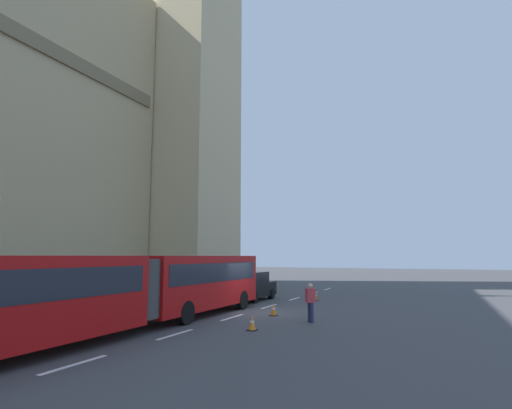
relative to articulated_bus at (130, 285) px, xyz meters
The scene contains 8 objects.
ground_plane 7.54m from the articulated_bus, 15.77° to the right, with size 160.00×160.00×0.00m, color #424244.
lane_centre_marking 7.63m from the articulated_bus, 15.57° to the right, with size 34.40×0.16×0.01m.
articulated_bus is the anchor object (origin of this frame).
sedan_lead 11.98m from the articulated_bus, ahead, with size 4.40×1.86×1.85m.
traffic_cone_west 4.99m from the articulated_bus, 63.04° to the right, with size 0.36×0.36×0.58m.
traffic_cone_middle 7.28m from the articulated_bus, 30.01° to the right, with size 0.36×0.36×0.58m.
traffic_cone_east 14.37m from the articulated_bus, 14.26° to the right, with size 0.36×0.36×0.58m.
pedestrian_near_cones 7.67m from the articulated_bus, 49.64° to the right, with size 0.46×0.45×1.69m.
Camera 1 is at (-19.77, -9.03, 2.89)m, focal length 28.48 mm.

